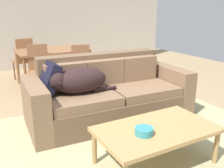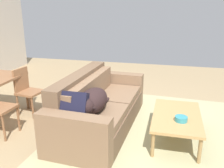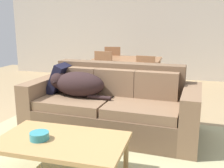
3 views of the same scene
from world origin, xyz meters
name	(u,v)px [view 2 (image 2 of 3)]	position (x,y,z in m)	size (l,w,h in m)	color
ground_plane	(104,131)	(0.00, 0.00, 0.00)	(10.00, 10.00, 0.00)	tan
area_rug	(153,132)	(0.14, -0.79, 0.01)	(3.41, 3.04, 0.01)	tan
couch	(98,107)	(0.14, 0.14, 0.35)	(2.35, 1.12, 0.91)	brown
dog_on_left_cushion	(92,101)	(-0.34, 0.08, 0.65)	(0.90, 0.42, 0.34)	black
throw_pillow_by_left_arm	(71,108)	(-0.68, 0.25, 0.67)	(0.13, 0.44, 0.44)	black
coffee_table	(177,118)	(0.01, -1.14, 0.37)	(1.20, 0.70, 0.41)	tan
bowl_on_coffee_table	(181,119)	(-0.18, -1.19, 0.45)	(0.18, 0.18, 0.07)	teal
dining_chair_near_right	(27,89)	(0.35, 1.59, 0.48)	(0.45, 0.45, 0.87)	#8E5E3C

